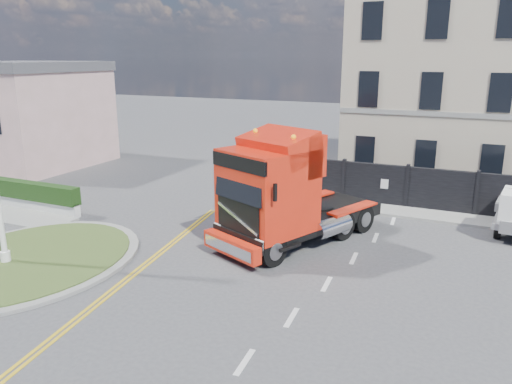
% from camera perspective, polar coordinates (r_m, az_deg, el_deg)
% --- Properties ---
extents(ground, '(120.00, 120.00, 0.00)m').
position_cam_1_polar(ground, '(17.41, -0.99, -8.23)').
color(ground, '#424244').
rests_on(ground, ground).
extents(traffic_island, '(6.80, 6.80, 0.17)m').
position_cam_1_polar(traffic_island, '(19.21, -24.53, -7.11)').
color(traffic_island, gray).
rests_on(traffic_island, ground).
extents(hedge_wall, '(8.00, 0.55, 1.35)m').
position_cam_1_polar(hedge_wall, '(26.18, -26.14, -0.01)').
color(hedge_wall, silver).
rests_on(hedge_wall, ground).
extents(seaside_bldg_pink, '(8.00, 8.00, 6.00)m').
position_cam_1_polar(seaside_bldg_pink, '(35.83, -24.69, 7.61)').
color(seaside_bldg_pink, beige).
rests_on(seaside_bldg_pink, ground).
extents(hoarding_fence, '(18.80, 0.25, 2.00)m').
position_cam_1_polar(hoarding_fence, '(24.17, 22.81, -0.16)').
color(hoarding_fence, black).
rests_on(hoarding_fence, ground).
extents(georgian_building, '(12.30, 10.30, 12.80)m').
position_cam_1_polar(georgian_building, '(30.96, 23.23, 11.94)').
color(georgian_building, '#BBB094').
rests_on(georgian_building, ground).
extents(pavement_far, '(20.00, 1.60, 0.12)m').
position_cam_1_polar(pavement_far, '(23.57, 21.16, -2.75)').
color(pavement_far, gray).
rests_on(pavement_far, ground).
extents(truck, '(5.28, 7.61, 4.28)m').
position_cam_1_polar(truck, '(18.44, 2.87, -0.55)').
color(truck, black).
rests_on(truck, ground).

